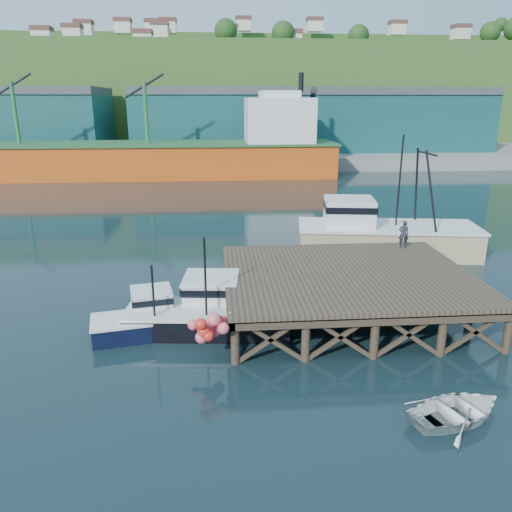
{
  "coord_description": "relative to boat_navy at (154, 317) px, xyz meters",
  "views": [
    {
      "loc": [
        -0.81,
        -22.68,
        10.19
      ],
      "look_at": [
        1.17,
        2.0,
        2.44
      ],
      "focal_mm": 35.0,
      "sensor_mm": 36.0,
      "label": 1
    }
  ],
  "objects": [
    {
      "name": "warehouse_left",
      "position": [
        -31.2,
        66.43,
        5.81
      ],
      "size": [
        32.0,
        16.0,
        9.0
      ],
      "primitive_type": "cube",
      "color": "#185151",
      "rests_on": "far_quay"
    },
    {
      "name": "dinghy",
      "position": [
        10.8,
        -7.59,
        -0.33
      ],
      "size": [
        4.11,
        3.47,
        0.73
      ],
      "primitive_type": "imported",
      "rotation": [
        0.0,
        0.0,
        1.88
      ],
      "color": "white",
      "rests_on": "ground"
    },
    {
      "name": "trawler",
      "position": [
        14.33,
        10.88,
        0.97
      ],
      "size": [
        12.55,
        5.98,
        8.07
      ],
      "rotation": [
        0.0,
        0.0,
        -0.14
      ],
      "color": "tan",
      "rests_on": "ground"
    },
    {
      "name": "wharf",
      "position": [
        9.3,
        1.24,
        1.25
      ],
      "size": [
        12.0,
        10.0,
        2.62
      ],
      "color": "brown",
      "rests_on": "ground"
    },
    {
      "name": "warehouse_mid",
      "position": [
        3.8,
        66.43,
        5.81
      ],
      "size": [
        28.0,
        16.0,
        9.0
      ],
      "primitive_type": "cube",
      "color": "#185151",
      "rests_on": "far_quay"
    },
    {
      "name": "far_quay",
      "position": [
        3.8,
        71.43,
        0.31
      ],
      "size": [
        160.0,
        40.0,
        2.0
      ],
      "primitive_type": "cube",
      "color": "gray",
      "rests_on": "ground"
    },
    {
      "name": "hillside",
      "position": [
        3.8,
        101.43,
        10.31
      ],
      "size": [
        220.0,
        50.0,
        22.0
      ],
      "primitive_type": "cube",
      "color": "#2D511E",
      "rests_on": "ground"
    },
    {
      "name": "ground",
      "position": [
        3.8,
        1.43,
        -0.69
      ],
      "size": [
        300.0,
        300.0,
        0.0
      ],
      "primitive_type": "plane",
      "color": "black",
      "rests_on": "ground"
    },
    {
      "name": "dockworker",
      "position": [
        13.57,
        5.42,
        2.21
      ],
      "size": [
        0.66,
        0.53,
        1.56
      ],
      "primitive_type": "imported",
      "rotation": [
        0.0,
        0.0,
        2.83
      ],
      "color": "black",
      "rests_on": "wharf"
    },
    {
      "name": "boat_black",
      "position": [
        2.54,
        0.2,
        0.16
      ],
      "size": [
        7.76,
        6.49,
        4.65
      ],
      "rotation": [
        0.0,
        0.0,
        -0.1
      ],
      "color": "black",
      "rests_on": "ground"
    },
    {
      "name": "boat_navy",
      "position": [
        0.0,
        0.0,
        0.0
      ],
      "size": [
        5.8,
        3.57,
        3.45
      ],
      "rotation": [
        0.0,
        0.0,
        0.2
      ],
      "color": "black",
      "rests_on": "ground"
    },
    {
      "name": "cargo_ship",
      "position": [
        -4.66,
        49.43,
        2.62
      ],
      "size": [
        55.5,
        10.0,
        13.75
      ],
      "color": "#DD5414",
      "rests_on": "ground"
    },
    {
      "name": "warehouse_right",
      "position": [
        33.8,
        66.43,
        5.81
      ],
      "size": [
        30.0,
        16.0,
        9.0
      ],
      "primitive_type": "cube",
      "color": "#185151",
      "rests_on": "far_quay"
    }
  ]
}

